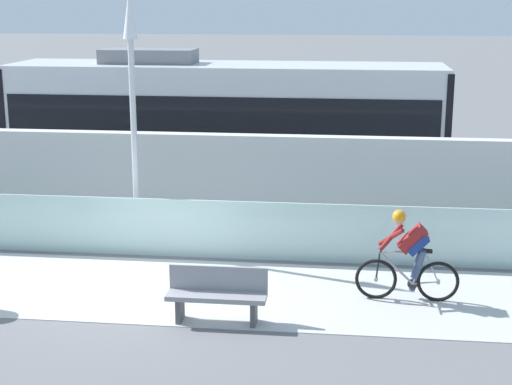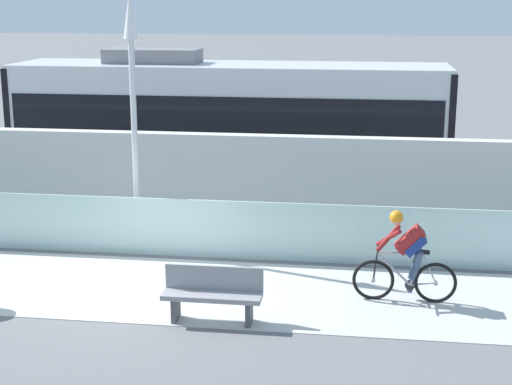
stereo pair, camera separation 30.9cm
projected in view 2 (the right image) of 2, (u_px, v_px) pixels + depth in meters
The scene contains 10 objects.
ground_plane at pixel (137, 287), 14.13m from camera, with size 200.00×200.00×0.00m, color slate.
bike_path_deck at pixel (137, 287), 14.13m from camera, with size 32.00×3.20×0.01m, color beige.
glass_parapet at pixel (162, 227), 15.77m from camera, with size 32.00×0.05×1.19m, color silver.
concrete_barrier_wall at pixel (182, 182), 17.38m from camera, with size 32.00×0.36×2.20m, color silver.
tram_rail_near at pixel (205, 202), 20.03m from camera, with size 32.00×0.08×0.01m, color #595654.
tram_rail_far at pixel (216, 189), 21.40m from camera, with size 32.00×0.08×0.01m, color #595654.
tram at pixel (229, 125), 20.19m from camera, with size 11.06×2.54×3.81m.
cyclist_on_bike at pixel (406, 258), 13.30m from camera, with size 1.77×0.58×1.61m.
lamp_post_antenna at pixel (133, 91), 15.49m from camera, with size 0.28×0.28×5.20m.
bench at pixel (213, 293), 12.56m from camera, with size 1.60×0.45×0.89m.
Camera 2 is at (3.99, -12.87, 5.07)m, focal length 55.04 mm.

